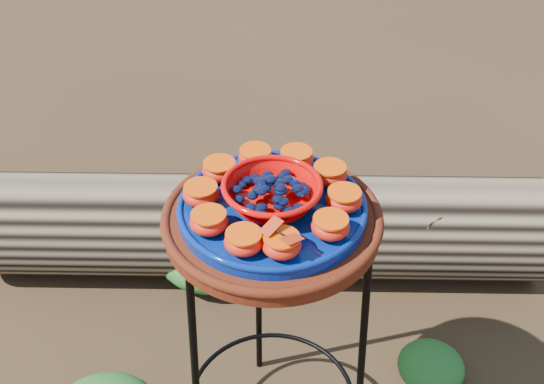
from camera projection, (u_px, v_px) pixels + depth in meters
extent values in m
cylinder|color=#3A0B05|center=(272.00, 221.00, 1.32)|extent=(0.42, 0.42, 0.03)
cylinder|color=navy|center=(272.00, 210.00, 1.30)|extent=(0.36, 0.36, 0.02)
ellipsoid|color=red|center=(281.00, 245.00, 1.18)|extent=(0.07, 0.07, 0.04)
ellipsoid|color=red|center=(330.00, 227.00, 1.22)|extent=(0.07, 0.07, 0.04)
ellipsoid|color=red|center=(344.00, 200.00, 1.28)|extent=(0.07, 0.07, 0.04)
ellipsoid|color=red|center=(330.00, 174.00, 1.34)|extent=(0.07, 0.07, 0.04)
ellipsoid|color=red|center=(296.00, 159.00, 1.38)|extent=(0.07, 0.07, 0.04)
ellipsoid|color=red|center=(255.00, 157.00, 1.39)|extent=(0.07, 0.07, 0.04)
ellipsoid|color=red|center=(220.00, 170.00, 1.35)|extent=(0.07, 0.07, 0.04)
ellipsoid|color=red|center=(201.00, 194.00, 1.29)|extent=(0.07, 0.07, 0.04)
ellipsoid|color=red|center=(209.00, 222.00, 1.23)|extent=(0.07, 0.07, 0.04)
ellipsoid|color=red|center=(244.00, 242.00, 1.18)|extent=(0.07, 0.07, 0.04)
ellipsoid|color=#285D22|center=(431.00, 366.00, 1.87)|extent=(0.18, 0.18, 0.09)
ellipsoid|color=#285D22|center=(212.00, 249.00, 2.18)|extent=(0.36, 0.36, 0.18)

